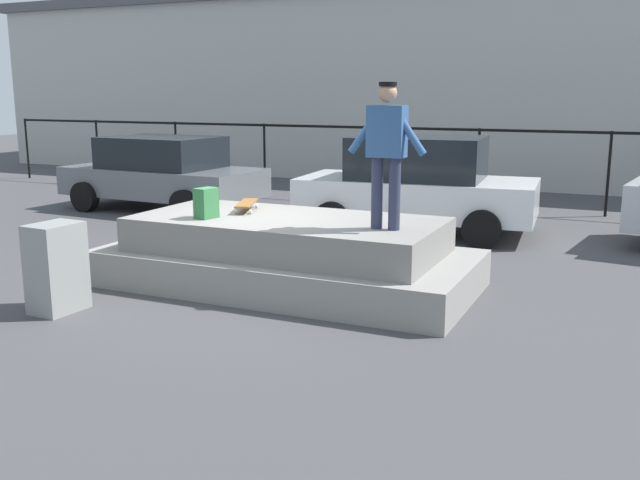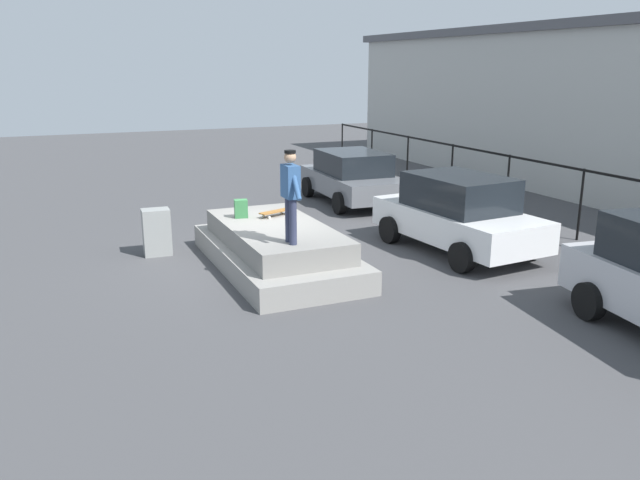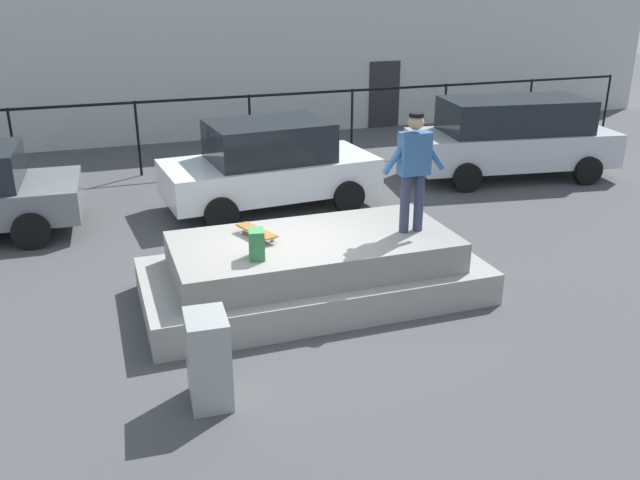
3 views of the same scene
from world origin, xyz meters
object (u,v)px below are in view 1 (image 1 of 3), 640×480
(skateboard, at_px, (247,204))
(car_grey_sedan_near, at_px, (163,172))
(utility_box, at_px, (57,268))
(backpack, at_px, (206,203))
(car_white_sedan_mid, at_px, (417,185))
(skateboarder, at_px, (387,145))

(skateboard, xyz_separation_m, car_grey_sedan_near, (-4.51, 4.13, -0.20))
(utility_box, bearing_deg, backpack, 62.93)
(skateboard, xyz_separation_m, car_white_sedan_mid, (1.25, 3.94, -0.13))
(skateboarder, xyz_separation_m, utility_box, (-3.35, -1.93, -1.39))
(skateboarder, bearing_deg, car_white_sedan_mid, 102.09)
(skateboarder, distance_m, utility_box, 4.11)
(skateboarder, height_order, skateboard, skateboarder)
(car_white_sedan_mid, bearing_deg, skateboard, -107.61)
(car_grey_sedan_near, bearing_deg, backpack, -48.24)
(skateboarder, height_order, utility_box, skateboarder)
(skateboard, relative_size, backpack, 2.02)
(backpack, relative_size, utility_box, 0.38)
(skateboarder, xyz_separation_m, car_white_sedan_mid, (-0.94, 4.41, -1.04))
(skateboarder, bearing_deg, car_grey_sedan_near, 145.55)
(backpack, xyz_separation_m, car_grey_sedan_near, (-4.33, 4.85, -0.29))
(backpack, bearing_deg, utility_box, 160.70)
(skateboard, distance_m, utility_box, 2.71)
(car_grey_sedan_near, distance_m, utility_box, 7.34)
(skateboarder, bearing_deg, utility_box, -150.11)
(car_grey_sedan_near, height_order, car_white_sedan_mid, car_white_sedan_mid)
(skateboarder, height_order, backpack, skateboarder)
(skateboarder, bearing_deg, skateboard, 167.84)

